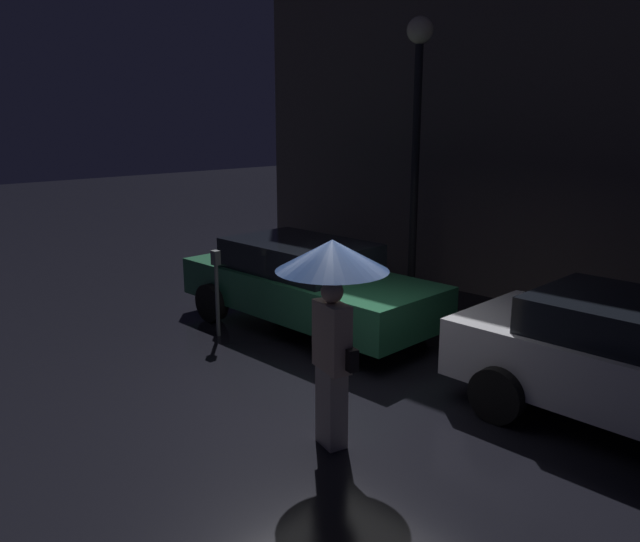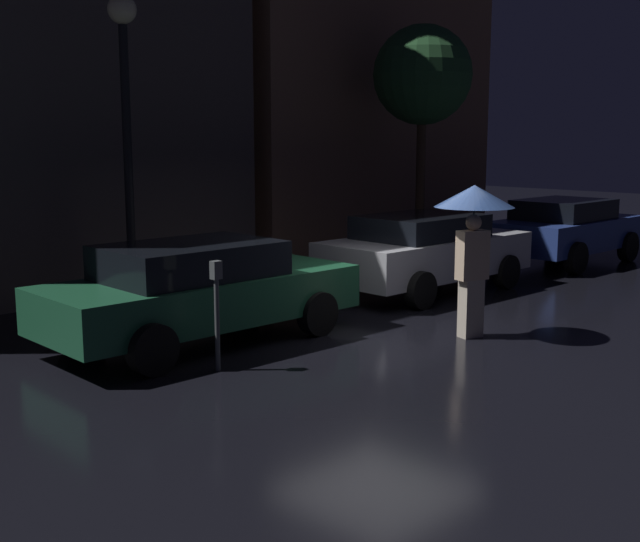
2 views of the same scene
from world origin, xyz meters
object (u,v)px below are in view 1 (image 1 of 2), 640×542
(parking_meter, at_px, (217,284))
(street_lamp_near, at_px, (417,106))
(pedestrian_with_umbrella, at_px, (332,284))
(parked_car_green, at_px, (306,282))

(parking_meter, distance_m, street_lamp_near, 4.59)
(pedestrian_with_umbrella, height_order, street_lamp_near, street_lamp_near)
(parked_car_green, xyz_separation_m, parking_meter, (-0.66, -1.26, 0.09))
(pedestrian_with_umbrella, relative_size, parking_meter, 1.59)
(pedestrian_with_umbrella, bearing_deg, parking_meter, 177.75)
(pedestrian_with_umbrella, height_order, parking_meter, pedestrian_with_umbrella)
(parked_car_green, bearing_deg, street_lamp_near, 81.66)
(parked_car_green, relative_size, street_lamp_near, 0.91)
(parking_meter, height_order, street_lamp_near, street_lamp_near)
(parked_car_green, height_order, street_lamp_near, street_lamp_near)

